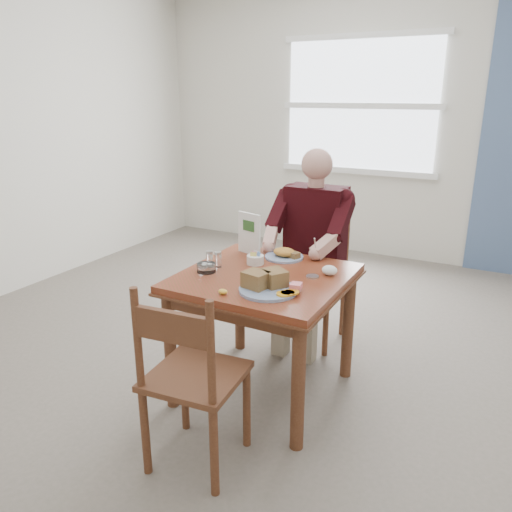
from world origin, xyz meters
The scene contains 16 objects.
floor centered at (0.00, 0.00, 0.00)m, with size 6.00×6.00×0.00m, color #645D51.
wall_back centered at (0.00, 3.00, 1.40)m, with size 5.50×5.50×0.00m, color silver.
lemon_wedge centered at (-0.05, -0.36, 0.76)m, with size 0.05×0.04×0.03m, color yellow.
napkin centered at (0.33, 0.16, 0.78)m, with size 0.09×0.07×0.06m, color white.
metal_dish centered at (0.26, 0.09, 0.75)m, with size 0.07×0.07×0.01m, color silver.
window centered at (-0.40, 2.97, 1.60)m, with size 1.72×0.04×1.42m.
table centered at (0.00, 0.00, 0.64)m, with size 0.92×0.92×0.75m.
chair_far centered at (0.00, 0.80, 0.48)m, with size 0.42×0.42×0.95m.
chair_near centered at (0.00, -0.74, 0.48)m, with size 0.46×0.46×0.95m.
diner centered at (0.00, 0.71, 0.81)m, with size 0.53×0.56×1.39m.
near_plate centered at (0.13, -0.21, 0.79)m, with size 0.39×0.39×0.10m.
far_plate centered at (-0.02, 0.32, 0.77)m, with size 0.30×0.30×0.06m.
caddy centered at (-0.13, 0.14, 0.78)m, with size 0.13×0.13×0.08m.
shakers centered at (-0.33, -0.02, 0.80)m, with size 0.10×0.06×0.09m.
creamer centered at (-0.31, -0.12, 0.78)m, with size 0.13×0.13×0.05m.
menu centered at (-0.26, 0.30, 0.88)m, with size 0.18×0.06×0.27m.
Camera 1 is at (1.21, -2.36, 1.73)m, focal length 35.00 mm.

